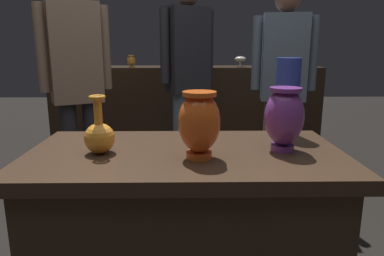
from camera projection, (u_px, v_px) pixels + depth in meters
name	position (u px, v px, depth m)	size (l,w,h in m)	color
display_plinth	(186.00, 244.00, 1.45)	(1.20, 0.64, 0.80)	#382619
back_display_shelf	(186.00, 116.00, 3.57)	(2.60, 0.40, 0.99)	black
vase_centerpiece	(199.00, 122.00, 1.24)	(0.15, 0.15, 0.24)	#E55B1E
vase_tall_behind	(285.00, 117.00, 1.33)	(0.15, 0.15, 0.24)	#7A388E
vase_left_accent	(99.00, 135.00, 1.31)	(0.11, 0.11, 0.22)	orange
vase_right_accent	(287.00, 98.00, 1.56)	(0.13, 0.13, 0.34)	#2D429E
shelf_vase_left	(131.00, 61.00, 3.37)	(0.08, 0.08, 0.11)	orange
shelf_vase_right	(240.00, 59.00, 3.39)	(0.11, 0.11, 0.10)	silver
shelf_vase_center	(186.00, 50.00, 3.45)	(0.11, 0.11, 0.33)	gray
shelf_vase_far_right	(294.00, 60.00, 3.39)	(0.07, 0.07, 0.13)	orange
visitor_near_right	(283.00, 80.00, 2.63)	(0.47, 0.23, 1.60)	#846B56
visitor_near_left	(77.00, 78.00, 2.35)	(0.43, 0.30, 1.66)	#232328
visitor_center_back	(188.00, 71.00, 2.82)	(0.42, 0.31, 1.68)	slate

